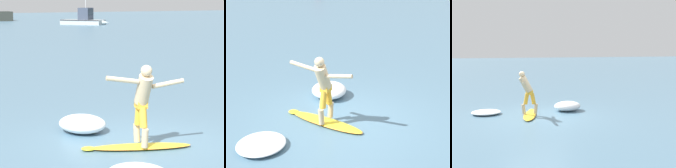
# 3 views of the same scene
# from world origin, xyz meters

# --- Properties ---
(ground_plane) EXTENTS (200.00, 200.00, 0.00)m
(ground_plane) POSITION_xyz_m (0.00, 0.00, 0.00)
(ground_plane) COLOR slate
(surfboard) EXTENTS (2.20, 1.18, 0.22)m
(surfboard) POSITION_xyz_m (-0.32, -0.21, 0.04)
(surfboard) COLOR yellow
(surfboard) RESTS_ON ground
(surfer) EXTENTS (1.57, 0.78, 1.64)m
(surfer) POSITION_xyz_m (-0.31, -0.33, 1.05)
(surfer) COLOR #CDB288
(surfer) RESTS_ON surfboard
(fishing_boat_near_jetty) EXTENTS (4.83, 5.25, 2.84)m
(fishing_boat_near_jetty) POSITION_xyz_m (21.42, 46.76, 0.58)
(fishing_boat_near_jetty) COLOR #A0ABAB
(fishing_boat_near_jetty) RESTS_ON ground
(wave_foam_at_tail) EXTENTS (1.21, 1.34, 0.39)m
(wave_foam_at_tail) POSITION_xyz_m (-0.73, 1.53, 0.20)
(wave_foam_at_tail) COLOR white
(wave_foam_at_tail) RESTS_ON ground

